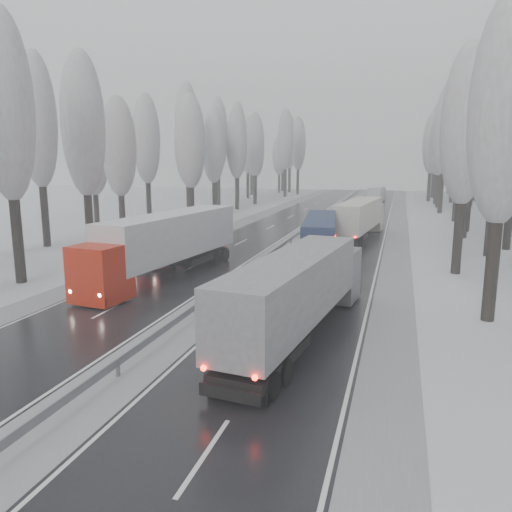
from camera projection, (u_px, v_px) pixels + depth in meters
The scene contains 54 objects.
ground at pixel (50, 429), 15.78m from camera, with size 260.00×260.00×0.00m, color silver.
carriageway_right at pixel (336, 259), 42.63m from camera, with size 7.50×200.00×0.03m, color black.
carriageway_left at pixel (221, 253), 45.50m from camera, with size 7.50×200.00×0.03m, color black.
median_slush at pixel (277, 256), 44.07m from camera, with size 3.00×200.00×0.04m, color #94979B.
shoulder_right at pixel (396, 262), 41.28m from camera, with size 2.40×200.00×0.04m, color #94979B.
shoulder_left at pixel (171, 250), 46.85m from camera, with size 2.40×200.00×0.04m, color #94979B.
median_guardrail at pixel (277, 249), 43.94m from camera, with size 0.12×200.00×0.76m.
tree_16 at pixel (506, 112), 24.42m from camera, with size 3.60×3.60×16.53m.
tree_18 at pixel (467, 126), 35.28m from camera, with size 3.60×3.60×16.58m.
tree_20 at pixel (498, 138), 42.13m from camera, with size 3.60×3.60×15.71m.
tree_22 at pixel (471, 141), 52.19m from camera, with size 3.60×3.60×15.86m.
tree_24 at pixel (475, 116), 56.50m from camera, with size 3.60×3.60×20.49m.
tree_26 at pixel (461, 131), 66.46m from camera, with size 3.60×3.60×18.78m.
tree_28 at pixel (445, 131), 76.77m from camera, with size 3.60×3.60×19.62m.
tree_29 at pixel (492, 138), 78.71m from camera, with size 3.60×3.60×18.11m.
tree_30 at pixel (441, 141), 86.11m from camera, with size 3.60×3.60×17.86m.
tree_31 at pixel (475, 139), 88.19m from camera, with size 3.60×3.60×18.58m.
tree_32 at pixel (439, 144), 93.24m from camera, with size 3.60×3.60×17.33m.
tree_33 at pixel (454, 155), 96.52m from camera, with size 3.60×3.60×14.33m.
tree_34 at pixel (432, 144), 100.15m from camera, with size 3.60×3.60×17.63m.
tree_35 at pixel (479, 142), 101.34m from camera, with size 3.60×3.60×18.25m.
tree_36 at pixel (436, 138), 108.76m from camera, with size 3.60×3.60×20.23m.
tree_37 at pixel (467, 149), 111.10m from camera, with size 3.60×3.60×16.37m.
tree_38 at pixel (440, 146), 118.54m from camera, with size 3.60×3.60×17.97m.
tree_39 at pixel (451, 151), 121.76m from camera, with size 3.60×3.60×16.19m.
tree_56 at pixel (6, 108), 32.37m from camera, with size 3.60×3.60×18.12m.
tree_58 at pixel (83, 126), 40.95m from camera, with size 3.60×3.60×17.21m.
tree_59 at pixel (37, 122), 46.67m from camera, with size 3.60×3.60×18.41m.
tree_60 at pixel (119, 147), 51.04m from camera, with size 3.60×3.60×14.84m.
tree_61 at pixel (93, 154), 56.50m from camera, with size 3.60×3.60×13.95m.
tree_62 at pixel (190, 142), 58.84m from camera, with size 3.60×3.60×16.04m.
tree_63 at pixel (146, 140), 64.67m from camera, with size 3.60×3.60×16.88m.
tree_64 at pixel (188, 148), 68.57m from camera, with size 3.60×3.60×15.42m.
tree_65 at pixel (187, 130), 72.34m from camera, with size 3.60×3.60×19.48m.
tree_66 at pixel (213, 150), 77.65m from camera, with size 3.60×3.60×15.23m.
tree_67 at pixel (214, 143), 81.57m from camera, with size 3.60×3.60×17.09m.
tree_68 at pixel (237, 145), 83.42m from camera, with size 3.60×3.60×16.65m.
tree_69 at pixel (218, 136), 88.19m from camera, with size 3.60×3.60×19.35m.
tree_70 at pixel (255, 145), 92.81m from camera, with size 3.60×3.60×17.09m.
tree_71 at pixel (237, 137), 97.57m from camera, with size 3.60×3.60×19.61m.
tree_72 at pixel (255, 153), 102.57m from camera, with size 3.60×3.60×15.11m.
tree_73 at pixel (248, 146), 106.87m from camera, with size 3.60×3.60×17.22m.
tree_74 at pixel (286, 140), 111.14m from camera, with size 3.60×3.60×19.68m.
tree_75 at pixel (252, 144), 117.53m from camera, with size 3.60×3.60×18.60m.
tree_76 at pixel (298, 144), 119.86m from camera, with size 3.60×3.60×18.55m.
tree_77 at pixel (279, 156), 125.67m from camera, with size 3.60×3.60×14.32m.
tree_78 at pixel (290, 143), 126.91m from camera, with size 3.60×3.60×19.55m.
tree_79 at pixel (283, 149), 131.74m from camera, with size 3.60×3.60×17.07m.
truck_grey_tarp at pixel (301, 289), 23.46m from camera, with size 4.45×16.26×4.13m.
truck_blue_box at pixel (320, 235), 41.34m from camera, with size 4.14×14.99×3.81m.
truck_cream_box at pixel (361, 217), 52.81m from camera, with size 4.29×16.41×4.17m.
box_truck_distant at pixel (377, 194), 99.38m from camera, with size 3.30×8.34×3.04m.
truck_red_white at pixel (164, 242), 35.20m from camera, with size 4.89×17.96×4.57m.
truck_red_red at pixel (187, 230), 45.15m from camera, with size 2.27×14.11×3.61m.
Camera 1 is at (10.27, -12.07, 8.39)m, focal length 35.00 mm.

